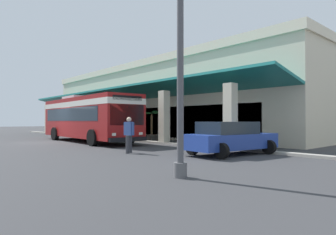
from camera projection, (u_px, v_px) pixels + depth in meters
The scene contains 8 objects.
ground at pixel (138, 138), 25.74m from camera, with size 120.00×120.00×0.00m, color #38383A.
curb_strip at pixel (103, 138), 24.91m from camera, with size 37.63×0.50×0.12m, color #9E998E.
plaza_building at pixel (183, 103), 31.37m from camera, with size 31.66×16.81×6.89m.
transit_bus at pixel (87, 116), 21.11m from camera, with size 11.32×3.17×3.34m.
parked_sedan_blue at pixel (230, 138), 13.09m from camera, with size 2.79×4.59×1.47m.
pedestrian at pixel (129, 133), 13.67m from camera, with size 0.68×0.47×1.68m.
potted_palm at pixel (152, 133), 22.54m from camera, with size 1.85×1.67×2.30m.
lot_light_pole at pixel (180, 24), 7.86m from camera, with size 0.60×0.60×7.67m.
Camera 1 is at (20.92, -7.25, 1.52)m, focal length 31.37 mm.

